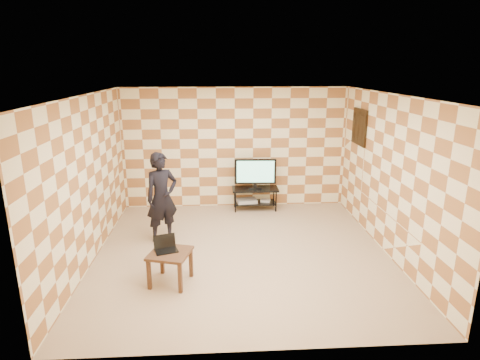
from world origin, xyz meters
name	(u,v)px	position (x,y,z in m)	size (l,w,h in m)	color
floor	(242,253)	(0.00, 0.00, 0.00)	(5.00, 5.00, 0.00)	tan
wall_back	(235,148)	(0.00, 2.50, 1.35)	(5.00, 0.02, 2.70)	#FDF0BF
wall_front	(258,243)	(0.00, -2.50, 1.35)	(5.00, 0.02, 2.70)	#FDF0BF
wall_left	(88,181)	(-2.50, 0.00, 1.35)	(0.02, 5.00, 2.70)	#FDF0BF
wall_right	(390,176)	(2.50, 0.00, 1.35)	(0.02, 5.00, 2.70)	#FDF0BF
ceiling	(242,95)	(0.00, 0.00, 2.70)	(5.00, 5.00, 0.02)	white
wall_art	(359,127)	(2.47, 1.55, 1.95)	(0.04, 0.72, 0.72)	black
tv_stand	(255,194)	(0.44, 2.19, 0.37)	(1.03, 0.46, 0.50)	black
tv	(255,172)	(0.44, 2.19, 0.87)	(0.92, 0.19, 0.67)	black
dvd_player	(247,201)	(0.25, 2.18, 0.21)	(0.44, 0.31, 0.07)	#ACACAE
game_console	(265,201)	(0.67, 2.20, 0.20)	(0.21, 0.15, 0.05)	silver
side_table	(170,258)	(-1.13, -0.92, 0.41)	(0.70, 0.70, 0.50)	#382414
laptop	(166,247)	(-1.20, -0.84, 0.55)	(0.39, 0.34, 0.22)	black
person	(162,197)	(-1.42, 0.64, 0.83)	(0.61, 0.40, 1.67)	black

